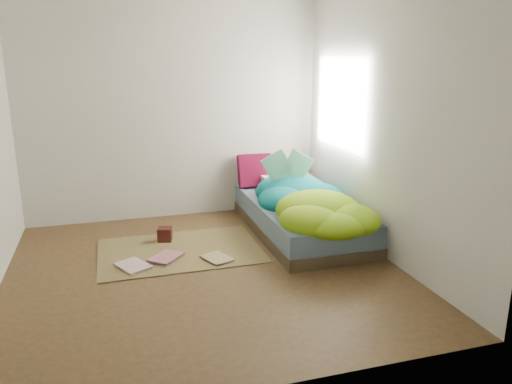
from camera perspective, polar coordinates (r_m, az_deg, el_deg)
ground at (r=4.65m, az=-5.83°, el=-8.98°), size 3.50×3.50×0.00m
room_walls at (r=4.26m, az=-6.28°, el=11.44°), size 3.54×3.54×2.62m
bed at (r=5.56m, az=5.11°, el=-2.98°), size 1.00×2.00×0.34m
duvet at (r=5.27m, az=6.08°, el=-0.16°), size 0.96×1.84×0.34m
rug at (r=5.13m, az=-8.68°, el=-6.63°), size 1.60×1.10×0.01m
pillow_floral at (r=6.20m, az=3.48°, el=1.31°), size 0.70×0.53×0.14m
pillow_magenta at (r=6.14m, az=-0.15°, el=2.46°), size 0.41×0.14×0.40m
open_book at (r=5.55m, az=3.63°, el=3.99°), size 0.47×0.19×0.28m
wooden_box at (r=5.38m, az=-10.37°, el=-4.76°), size 0.17×0.17×0.14m
floor_book_a at (r=4.76m, az=-15.11°, el=-8.55°), size 0.36×0.39×0.02m
floor_book_b at (r=5.00m, az=-11.37°, el=-7.11°), size 0.38×0.39×0.03m
floor_book_c at (r=4.80m, az=-5.56°, el=-7.87°), size 0.31×0.35×0.02m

